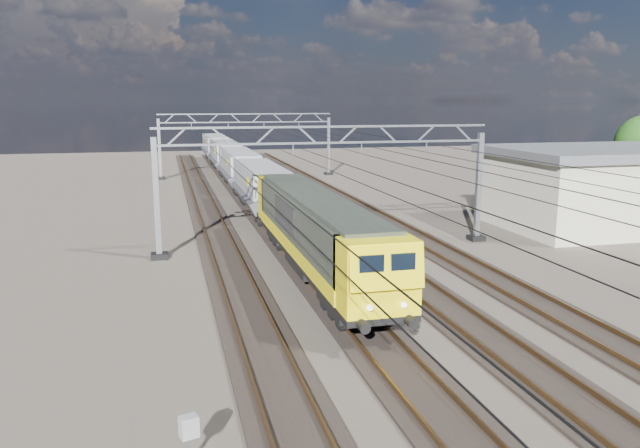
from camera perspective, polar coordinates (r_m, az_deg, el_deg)
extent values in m
plane|color=black|center=(32.59, 2.47, -3.87)|extent=(160.00, 160.00, 0.00)
cube|color=black|center=(31.47, -8.10, -4.42)|extent=(2.60, 140.00, 0.12)
cube|color=brown|center=(31.36, -9.42, -4.21)|extent=(0.08, 140.00, 0.16)
cube|color=brown|center=(31.50, -6.80, -4.07)|extent=(0.08, 140.00, 0.16)
cube|color=black|center=(32.09, -0.96, -4.00)|extent=(2.60, 140.00, 0.12)
cube|color=brown|center=(31.90, -2.23, -3.80)|extent=(0.08, 140.00, 0.16)
cube|color=brown|center=(32.21, 0.28, -3.64)|extent=(0.08, 140.00, 0.16)
cube|color=black|center=(33.18, 5.79, -3.54)|extent=(2.60, 140.00, 0.12)
cube|color=brown|center=(32.91, 4.62, -3.36)|extent=(0.08, 140.00, 0.16)
cube|color=brown|center=(33.39, 6.96, -3.19)|extent=(0.08, 140.00, 0.16)
cube|color=black|center=(34.71, 12.03, -3.08)|extent=(2.60, 140.00, 0.12)
cube|color=brown|center=(34.37, 10.96, -2.90)|extent=(0.08, 140.00, 0.16)
cube|color=brown|center=(34.99, 13.11, -2.74)|extent=(0.08, 140.00, 0.16)
cube|color=#989EA5|center=(34.57, -14.73, 2.23)|extent=(0.30, 0.30, 6.60)
cube|color=#989EA5|center=(39.18, 14.29, 3.27)|extent=(0.30, 0.30, 6.60)
cube|color=black|center=(35.18, -14.47, -2.85)|extent=(0.90, 0.90, 0.30)
cube|color=black|center=(39.72, 14.08, -1.24)|extent=(0.90, 0.90, 0.30)
cube|color=#989EA5|center=(35.36, 0.72, 8.89)|extent=(19.30, 0.18, 0.12)
cube|color=#989EA5|center=(35.41, 0.71, 7.44)|extent=(19.30, 0.18, 0.12)
cube|color=#989EA5|center=(34.24, -13.00, 7.78)|extent=(1.03, 0.10, 0.94)
cube|color=#989EA5|center=(34.36, -9.00, 7.94)|extent=(1.03, 0.10, 0.94)
cube|color=#989EA5|center=(34.65, -5.05, 8.06)|extent=(1.03, 0.10, 0.94)
cube|color=#989EA5|center=(35.10, -1.18, 8.14)|extent=(1.03, 0.10, 0.94)
cube|color=#989EA5|center=(35.70, 2.58, 8.18)|extent=(1.03, 0.10, 0.94)
cube|color=#989EA5|center=(36.44, 6.20, 8.19)|extent=(1.03, 0.10, 0.94)
cube|color=#989EA5|center=(37.32, 9.66, 8.17)|extent=(1.03, 0.10, 0.94)
cube|color=#989EA5|center=(38.33, 12.95, 8.12)|extent=(1.03, 0.10, 0.94)
cube|color=#989EA5|center=(34.41, -9.07, 6.65)|extent=(0.06, 0.06, 0.65)
cube|color=#989EA5|center=(34.98, -2.48, 6.85)|extent=(0.06, 0.06, 0.65)
cube|color=#989EA5|center=(35.99, 3.82, 6.96)|extent=(0.06, 0.06, 0.65)
cube|color=#989EA5|center=(37.40, 9.71, 6.98)|extent=(0.06, 0.06, 0.65)
cube|color=#989EA5|center=(70.37, -14.46, 6.62)|extent=(0.30, 0.30, 6.60)
cube|color=#989EA5|center=(72.75, 0.78, 7.11)|extent=(0.30, 0.30, 6.60)
cube|color=black|center=(70.67, -14.34, 4.08)|extent=(0.90, 0.90, 0.30)
cube|color=black|center=(73.04, 0.77, 4.65)|extent=(0.90, 0.90, 0.30)
cube|color=#989EA5|center=(70.76, -6.79, 9.96)|extent=(19.30, 0.18, 0.12)
cube|color=#989EA5|center=(70.79, -6.77, 9.23)|extent=(19.30, 0.18, 0.12)
cube|color=#989EA5|center=(70.21, -13.61, 9.35)|extent=(1.03, 0.10, 0.94)
cube|color=#989EA5|center=(70.27, -11.65, 9.44)|extent=(1.03, 0.10, 0.94)
cube|color=#989EA5|center=(70.41, -9.70, 9.51)|extent=(1.03, 0.10, 0.94)
cube|color=#989EA5|center=(70.63, -7.75, 9.57)|extent=(1.03, 0.10, 0.94)
cube|color=#989EA5|center=(70.93, -5.81, 9.62)|extent=(1.03, 0.10, 0.94)
cube|color=#989EA5|center=(71.31, -3.90, 9.66)|extent=(1.03, 0.10, 0.94)
cube|color=#989EA5|center=(71.76, -2.00, 9.69)|extent=(1.03, 0.10, 0.94)
cube|color=#989EA5|center=(72.29, -0.14, 9.71)|extent=(1.03, 0.10, 0.94)
cube|color=#989EA5|center=(70.29, -11.68, 8.80)|extent=(0.06, 0.06, 0.65)
cube|color=#989EA5|center=(70.57, -8.39, 8.92)|extent=(0.06, 0.06, 0.65)
cube|color=#989EA5|center=(71.08, -5.15, 9.01)|extent=(0.06, 0.06, 0.65)
cube|color=#989EA5|center=(71.80, -1.95, 9.07)|extent=(0.06, 0.06, 0.65)
cylinder|color=black|center=(38.41, -9.58, 6.61)|extent=(0.03, 140.00, 0.03)
cylinder|color=black|center=(38.37, -9.60, 7.35)|extent=(0.03, 140.00, 0.03)
cylinder|color=black|center=(38.92, -3.66, 6.80)|extent=(0.03, 140.00, 0.03)
cylinder|color=black|center=(38.88, -3.67, 7.53)|extent=(0.03, 140.00, 0.03)
cylinder|color=black|center=(39.83, 2.05, 6.91)|extent=(0.03, 140.00, 0.03)
cylinder|color=black|center=(39.79, 2.06, 7.63)|extent=(0.03, 140.00, 0.03)
cylinder|color=black|center=(41.11, 7.46, 6.96)|extent=(0.03, 140.00, 0.03)
cylinder|color=black|center=(41.07, 7.48, 7.65)|extent=(0.03, 140.00, 0.03)
cube|color=black|center=(24.67, 3.14, -7.05)|extent=(2.20, 3.60, 0.60)
cube|color=black|center=(36.87, -2.79, -0.90)|extent=(2.20, 3.60, 0.60)
cube|color=black|center=(30.60, -0.42, -2.68)|extent=(2.65, 20.00, 0.25)
cube|color=black|center=(30.69, -0.42, -3.37)|extent=(2.20, 4.50, 0.75)
cube|color=#272D25|center=(30.29, -0.43, -0.07)|extent=(2.65, 17.00, 2.60)
cube|color=yellow|center=(30.22, -2.91, -2.05)|extent=(0.04, 17.00, 0.60)
cube|color=yellow|center=(30.83, 2.01, -1.78)|extent=(0.04, 17.00, 0.60)
cube|color=black|center=(30.90, -3.31, 0.80)|extent=(0.05, 5.00, 1.40)
cube|color=black|center=(31.51, 1.54, 1.01)|extent=(0.05, 5.00, 1.40)
cube|color=#272D25|center=(30.05, -0.43, 2.49)|extent=(2.25, 18.00, 0.15)
cube|color=yellow|center=(21.78, 5.20, -4.61)|extent=(2.65, 1.80, 2.60)
cube|color=yellow|center=(20.79, 6.08, -3.97)|extent=(2.60, 0.46, 1.52)
cube|color=black|center=(20.49, 4.73, -3.88)|extent=(0.85, 0.08, 0.75)
cube|color=black|center=(20.86, 7.60, -3.67)|extent=(0.85, 0.08, 0.75)
cylinder|color=black|center=(20.88, 3.98, -9.35)|extent=(0.36, 0.50, 0.36)
cylinder|color=black|center=(21.43, 8.37, -8.89)|extent=(0.36, 0.50, 0.36)
cylinder|color=white|center=(20.84, 4.58, -7.64)|extent=(0.20, 0.08, 0.20)
cylinder|color=white|center=(21.23, 7.68, -7.35)|extent=(0.20, 0.08, 0.20)
cube|color=yellow|center=(39.06, -3.55, 2.46)|extent=(2.65, 1.80, 2.60)
cube|color=yellow|center=(39.91, -3.81, 3.37)|extent=(2.60, 0.46, 1.52)
cube|color=black|center=(39.91, -4.62, 3.50)|extent=(0.85, 0.08, 0.75)
cube|color=black|center=(40.10, -3.06, 3.55)|extent=(0.85, 0.08, 0.75)
cylinder|color=black|center=(40.32, -5.03, 0.69)|extent=(0.36, 0.50, 0.36)
cylinder|color=black|center=(40.61, -2.66, 0.80)|extent=(0.36, 0.50, 0.36)
cylinder|color=white|center=(40.16, -4.67, 1.52)|extent=(0.20, 0.08, 0.20)
cylinder|color=white|center=(40.36, -2.99, 1.60)|extent=(0.20, 0.08, 0.20)
cube|color=black|center=(43.35, -4.51, 0.86)|extent=(2.20, 2.60, 0.55)
cube|color=black|center=(52.13, -6.15, 2.58)|extent=(2.20, 2.60, 0.55)
cube|color=black|center=(47.67, -5.41, 2.22)|extent=(2.40, 13.00, 0.20)
cube|color=gray|center=(47.43, -5.45, 4.28)|extent=(2.80, 12.00, 1.80)
cube|color=#44474B|center=(47.47, -6.56, 2.74)|extent=(1.48, 12.00, 1.36)
cube|color=#44474B|center=(47.75, -4.29, 2.83)|extent=(1.48, 12.00, 1.36)
cube|color=yellow|center=(44.28, -6.69, 3.89)|extent=(0.04, 1.20, 0.50)
cube|color=black|center=(57.23, -6.86, 3.33)|extent=(2.20, 2.60, 0.55)
cube|color=black|center=(66.10, -7.85, 4.35)|extent=(2.20, 2.60, 0.55)
cube|color=black|center=(61.62, -7.40, 4.21)|extent=(2.40, 13.00, 0.20)
cube|color=gray|center=(61.44, -7.44, 5.80)|extent=(2.80, 12.00, 1.80)
cube|color=#44474B|center=(61.47, -8.29, 4.61)|extent=(1.48, 12.00, 1.36)
cube|color=#44474B|center=(61.68, -6.53, 4.68)|extent=(1.48, 12.00, 1.36)
cube|color=yellow|center=(58.31, -8.49, 5.59)|extent=(0.04, 1.20, 0.50)
cube|color=black|center=(71.24, -8.30, 4.83)|extent=(2.20, 2.60, 0.55)
cube|color=black|center=(80.16, -8.95, 5.50)|extent=(2.20, 2.60, 0.55)
cube|color=black|center=(75.66, -8.66, 5.46)|extent=(2.40, 13.00, 0.20)
cube|color=gray|center=(75.51, -8.69, 6.76)|extent=(2.80, 12.00, 1.80)
cube|color=#44474B|center=(75.54, -9.39, 5.78)|extent=(1.48, 12.00, 1.36)
cube|color=#44474B|center=(75.71, -7.95, 5.84)|extent=(1.48, 12.00, 1.36)
cube|color=yellow|center=(72.41, -9.60, 6.62)|extent=(0.04, 1.20, 0.50)
cube|color=black|center=(85.32, -9.27, 5.83)|extent=(2.20, 2.60, 0.55)
cube|color=black|center=(94.26, -9.74, 6.31)|extent=(2.20, 2.60, 0.55)
cube|color=black|center=(89.76, -9.52, 6.31)|extent=(2.40, 13.00, 0.20)
cube|color=gray|center=(89.63, -9.56, 7.41)|extent=(2.80, 12.00, 1.80)
cube|color=#44474B|center=(89.65, -10.14, 6.59)|extent=(1.48, 12.00, 1.36)
cube|color=#44474B|center=(89.80, -8.92, 6.63)|extent=(1.48, 12.00, 1.36)
cube|color=yellow|center=(86.54, -10.34, 7.32)|extent=(0.04, 1.20, 0.50)
cube|color=#B4B7BC|center=(15.61, -11.90, -17.67)|extent=(0.49, 0.42, 0.52)
cube|color=#BCBAA5|center=(47.99, 26.39, 2.76)|extent=(18.00, 10.00, 4.80)
cube|color=#5A5E61|center=(47.72, 26.67, 5.96)|extent=(18.60, 10.60, 0.60)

